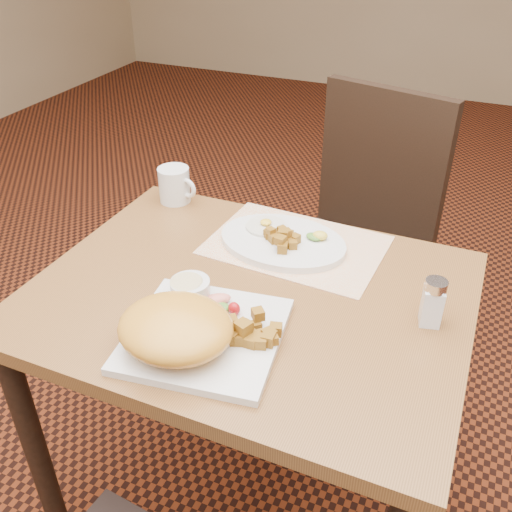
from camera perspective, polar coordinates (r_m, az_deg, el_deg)
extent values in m
plane|color=black|center=(1.75, -0.54, -23.62)|extent=(8.00, 8.00, 0.00)
cube|color=brown|center=(1.21, -0.72, -4.18)|extent=(0.90, 0.70, 0.03)
cylinder|color=black|center=(1.48, -20.91, -18.39)|extent=(0.05, 0.05, 0.71)
cylinder|color=black|center=(1.80, -8.48, -5.29)|extent=(0.05, 0.05, 0.71)
cylinder|color=black|center=(1.62, 17.33, -12.07)|extent=(0.05, 0.05, 0.71)
cube|color=black|center=(1.83, 8.60, -0.98)|extent=(0.51, 0.51, 0.05)
cylinder|color=black|center=(2.05, 15.00, -6.00)|extent=(0.04, 0.04, 0.42)
cylinder|color=black|center=(1.79, 9.97, -11.85)|extent=(0.04, 0.04, 0.42)
cylinder|color=black|center=(2.17, 6.46, -2.44)|extent=(0.04, 0.04, 0.42)
cylinder|color=black|center=(1.93, 0.63, -7.34)|extent=(0.04, 0.04, 0.42)
cube|color=black|center=(1.86, 12.48, 8.68)|extent=(0.42, 0.15, 0.50)
cube|color=white|center=(1.35, 4.02, 1.09)|extent=(0.42, 0.30, 0.00)
cube|color=silver|center=(1.08, -5.12, -7.87)|extent=(0.32, 0.32, 0.02)
ellipsoid|color=gold|center=(1.03, -8.03, -7.09)|extent=(0.21, 0.19, 0.08)
ellipsoid|color=gold|center=(1.02, -7.27, -9.18)|extent=(0.08, 0.08, 0.03)
ellipsoid|color=gold|center=(1.09, -9.88, -6.30)|extent=(0.08, 0.08, 0.03)
cylinder|color=silver|center=(1.14, -6.58, -3.41)|extent=(0.08, 0.08, 0.04)
cylinder|color=beige|center=(1.13, -6.98, -2.64)|extent=(0.07, 0.07, 0.01)
ellipsoid|color=#387223|center=(1.12, -3.58, -5.08)|extent=(0.04, 0.03, 0.01)
ellipsoid|color=red|center=(1.11, -2.20, -5.27)|extent=(0.03, 0.03, 0.03)
ellipsoid|color=#F28C72|center=(1.13, -4.00, -4.35)|extent=(0.07, 0.06, 0.02)
cylinder|color=white|center=(1.38, 1.05, 3.01)|extent=(0.10, 0.10, 0.01)
ellipsoid|color=yellow|center=(1.38, 1.00, 3.41)|extent=(0.03, 0.03, 0.01)
ellipsoid|color=#387223|center=(1.34, 5.80, 1.93)|extent=(0.05, 0.04, 0.01)
ellipsoid|color=yellow|center=(1.34, 6.43, 2.06)|extent=(0.04, 0.03, 0.02)
cube|color=white|center=(1.14, 17.16, -4.86)|extent=(0.05, 0.05, 0.08)
cylinder|color=silver|center=(1.11, 17.58, -2.82)|extent=(0.05, 0.05, 0.02)
cylinder|color=silver|center=(1.54, -8.17, 7.07)|extent=(0.08, 0.08, 0.09)
torus|color=silver|center=(1.51, -6.89, 6.75)|extent=(0.06, 0.02, 0.06)
cube|color=#9B6819|center=(1.07, 0.03, -7.01)|extent=(0.02, 0.02, 0.02)
cube|color=#9B6819|center=(1.05, -0.50, -7.99)|extent=(0.03, 0.03, 0.02)
cube|color=#9B6819|center=(1.03, -1.31, -7.20)|extent=(0.03, 0.03, 0.03)
cube|color=#9B6819|center=(1.06, -1.78, -7.65)|extent=(0.02, 0.02, 0.02)
cube|color=#9B6819|center=(1.02, -3.43, -8.15)|extent=(0.02, 0.02, 0.01)
cube|color=#9B6819|center=(1.06, -2.75, -7.72)|extent=(0.02, 0.02, 0.02)
cube|color=#9B6819|center=(1.05, 1.31, -7.89)|extent=(0.03, 0.03, 0.02)
cube|color=#9B6819|center=(1.04, -1.87, -8.23)|extent=(0.03, 0.03, 0.02)
cube|color=#9B6819|center=(1.07, -2.99, -6.91)|extent=(0.03, 0.03, 0.02)
cube|color=#9B6819|center=(1.04, 1.64, -8.32)|extent=(0.03, 0.03, 0.02)
cube|color=#9B6819|center=(1.07, -3.69, -7.25)|extent=(0.03, 0.03, 0.02)
cube|color=#9B6819|center=(1.04, -0.96, -7.10)|extent=(0.02, 0.03, 0.02)
cube|color=#9B6819|center=(1.06, -2.52, -7.65)|extent=(0.03, 0.03, 0.02)
cube|color=#9B6819|center=(1.04, -0.49, -8.52)|extent=(0.02, 0.02, 0.02)
cube|color=#9B6819|center=(1.05, 0.39, -8.19)|extent=(0.03, 0.03, 0.02)
cube|color=#9B6819|center=(1.04, 1.22, -8.35)|extent=(0.02, 0.02, 0.02)
cube|color=#9B6819|center=(1.05, -0.83, -7.83)|extent=(0.03, 0.03, 0.02)
cube|color=#9B6819|center=(1.05, 0.28, -8.08)|extent=(0.03, 0.03, 0.02)
cube|color=#9B6819|center=(1.07, -2.55, -6.69)|extent=(0.03, 0.03, 0.02)
cube|color=#9B6819|center=(1.03, 0.37, -8.58)|extent=(0.03, 0.03, 0.02)
cube|color=#9B6819|center=(1.04, -2.30, -8.02)|extent=(0.03, 0.03, 0.02)
cube|color=#9B6819|center=(1.06, 1.98, -7.35)|extent=(0.03, 0.03, 0.02)
cube|color=#9B6819|center=(1.07, 0.20, -5.84)|extent=(0.03, 0.03, 0.02)
cube|color=#9B6819|center=(1.30, 3.70, 1.16)|extent=(0.03, 0.03, 0.02)
cube|color=#9B6819|center=(1.34, 1.39, 2.34)|extent=(0.03, 0.02, 0.02)
cube|color=#9B6819|center=(1.32, 1.83, 1.86)|extent=(0.03, 0.03, 0.02)
cube|color=#9B6819|center=(1.32, 1.47, 2.51)|extent=(0.02, 0.02, 0.01)
cube|color=#9B6819|center=(1.34, 2.68, 2.22)|extent=(0.02, 0.02, 0.02)
cube|color=#9B6819|center=(1.28, 2.45, 1.59)|extent=(0.03, 0.03, 0.02)
cube|color=#9B6819|center=(1.34, 1.25, 2.10)|extent=(0.02, 0.02, 0.02)
cube|color=#9B6819|center=(1.32, 3.93, 1.70)|extent=(0.02, 0.03, 0.02)
cube|color=#9B6819|center=(1.31, 3.08, 2.28)|extent=(0.03, 0.03, 0.02)
cube|color=#9B6819|center=(1.31, 3.25, 1.56)|extent=(0.03, 0.03, 0.02)
cube|color=#9B6819|center=(1.33, 2.82, 2.10)|extent=(0.03, 0.02, 0.02)
cube|color=#9B6819|center=(1.32, 2.63, 2.60)|extent=(0.03, 0.03, 0.02)
cube|color=#9B6819|center=(1.33, 3.50, 1.96)|extent=(0.03, 0.03, 0.02)
cube|color=#9B6819|center=(1.31, 2.74, 2.24)|extent=(0.03, 0.03, 0.02)
cube|color=#9B6819|center=(1.28, 2.66, 0.84)|extent=(0.03, 0.03, 0.02)
cube|color=#9B6819|center=(1.30, 3.00, 1.18)|extent=(0.03, 0.03, 0.02)
cube|color=#9B6819|center=(1.34, 3.09, 2.10)|extent=(0.03, 0.02, 0.02)
cube|color=#9B6819|center=(1.34, 3.42, 2.18)|extent=(0.02, 0.02, 0.02)
cube|color=#9B6819|center=(1.32, 3.54, 1.69)|extent=(0.02, 0.02, 0.02)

